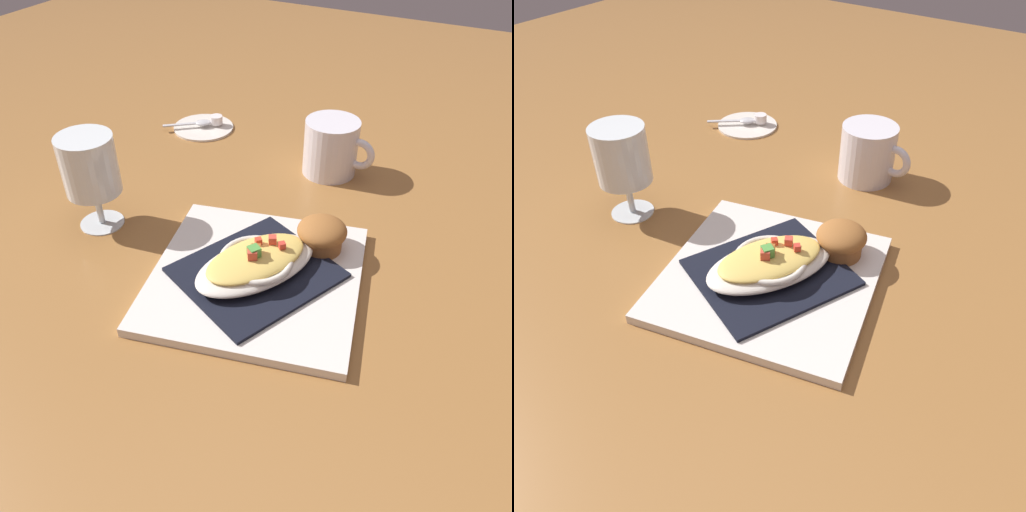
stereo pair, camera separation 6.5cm
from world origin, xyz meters
TOP-DOWN VIEW (x-y plane):
  - ground_plane at (0.00, 0.00)m, footprint 2.60×2.60m
  - square_plate at (0.00, 0.00)m, footprint 0.32×0.32m
  - folded_napkin at (0.00, 0.00)m, footprint 0.22×0.24m
  - gratin_dish at (0.00, 0.00)m, footprint 0.16×0.20m
  - muffin at (0.05, 0.09)m, footprint 0.07×0.07m
  - coffee_mug at (-0.02, 0.31)m, footprint 0.12×0.09m
  - stemmed_glass at (-0.27, 0.01)m, footprint 0.08×0.08m
  - creamer_saucer at (-0.30, 0.35)m, footprint 0.12×0.12m
  - spoon at (-0.31, 0.35)m, footprint 0.08×0.07m
  - creamer_cup_0 at (-0.28, 0.37)m, footprint 0.02×0.02m

SIDE VIEW (x-z plane):
  - ground_plane at x=0.00m, z-range 0.00..0.00m
  - creamer_saucer at x=-0.30m, z-range 0.00..0.01m
  - square_plate at x=0.00m, z-range 0.00..0.01m
  - spoon at x=-0.31m, z-range 0.01..0.02m
  - folded_napkin at x=0.00m, z-range 0.01..0.02m
  - creamer_cup_0 at x=-0.28m, z-range 0.01..0.02m
  - gratin_dish at x=0.00m, z-range 0.01..0.06m
  - muffin at x=0.05m, z-range 0.01..0.06m
  - coffee_mug at x=-0.02m, z-range -0.01..0.09m
  - stemmed_glass at x=-0.27m, z-range 0.02..0.16m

